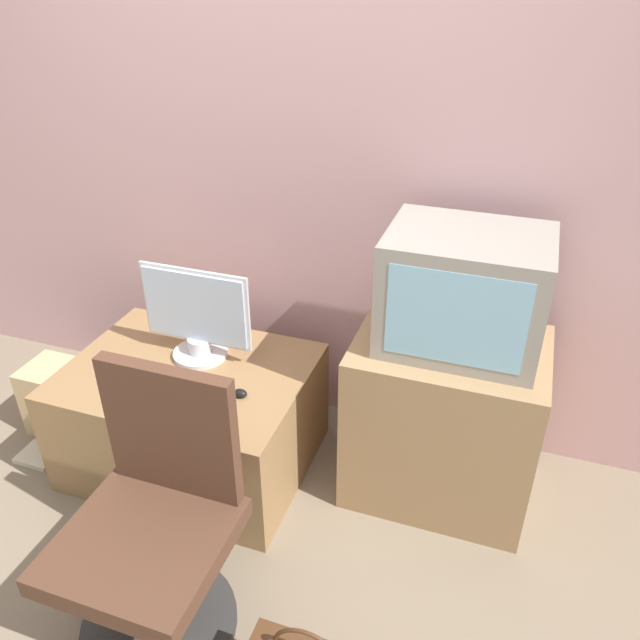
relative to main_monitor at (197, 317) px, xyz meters
name	(u,v)px	position (x,y,z in m)	size (l,w,h in m)	color
ground_plane	(158,620)	(0.25, -0.86, -0.67)	(12.00, 12.00, 0.00)	#7F705B
wall_back	(291,141)	(0.25, 0.46, 0.63)	(4.40, 0.05, 2.60)	#CC9EA3
desk	(192,416)	(-0.01, -0.11, -0.43)	(0.99, 0.75, 0.49)	#937047
side_stand	(443,418)	(1.03, 0.09, -0.32)	(0.72, 0.54, 0.70)	#A37F56
main_monitor	(197,317)	(0.00, 0.00, 0.00)	(0.48, 0.23, 0.40)	silver
keyboard	(180,386)	(0.03, -0.23, -0.18)	(0.37, 0.12, 0.01)	#2D2D2D
mouse	(240,393)	(0.28, -0.21, -0.17)	(0.05, 0.04, 0.03)	black
crt_tv	(464,291)	(1.04, 0.11, 0.25)	(0.56, 0.44, 0.43)	gray
office_chair	(155,531)	(0.27, -0.81, -0.28)	(0.52, 0.52, 0.91)	#333333
cardboard_box_lower	(55,396)	(-0.74, -0.12, -0.51)	(0.22, 0.24, 0.34)	#D1B27F
book	(39,455)	(-0.68, -0.34, -0.66)	(0.17, 0.15, 0.02)	beige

